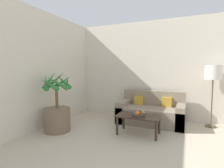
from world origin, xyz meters
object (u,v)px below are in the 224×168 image
floor_lamp (213,75)px  orange_fruit (138,113)px  apple_red (139,112)px  sofa_loveseat (151,112)px  apple_green (143,112)px  fruit_bowl (139,115)px  coffee_table (138,118)px  potted_palm (57,112)px

floor_lamp → orange_fruit: floor_lamp is taller
apple_red → orange_fruit: orange_fruit is taller
sofa_loveseat → apple_red: 0.96m
apple_red → apple_green: 0.09m
floor_lamp → apple_red: (-1.44, -1.18, -0.75)m
floor_lamp → orange_fruit: 2.07m
floor_lamp → fruit_bowl: 2.04m
apple_green → sofa_loveseat: bearing=90.9°
apple_red → coffee_table: bearing=118.6°
sofa_loveseat → apple_red: sofa_loveseat is taller
sofa_loveseat → floor_lamp: size_ratio=1.11×
orange_fruit → fruit_bowl: bearing=90.0°
apple_green → floor_lamp: bearing=40.8°
apple_red → fruit_bowl: bearing=-108.3°
coffee_table → apple_red: 0.15m
fruit_bowl → apple_red: bearing=71.7°
potted_palm → fruit_bowl: potted_palm is taller
sofa_loveseat → apple_green: size_ratio=23.02×
fruit_bowl → orange_fruit: 0.11m
coffee_table → apple_green: bearing=-11.3°
coffee_table → apple_red: bearing=-61.4°
coffee_table → apple_green: size_ratio=12.69×
fruit_bowl → orange_fruit: (-0.00, -0.09, 0.06)m
floor_lamp → apple_green: floor_lamp is taller
apple_red → apple_green: bearing=9.5°
sofa_loveseat → fruit_bowl: (-0.07, -0.94, 0.16)m
fruit_bowl → orange_fruit: bearing=-90.0°
floor_lamp → fruit_bowl: floor_lamp is taller
potted_palm → apple_red: bearing=16.1°
coffee_table → orange_fruit: size_ratio=11.39×
coffee_table → apple_red: (0.02, -0.03, 0.14)m
coffee_table → orange_fruit: orange_fruit is taller
potted_palm → apple_red: (1.71, 0.49, 0.06)m
coffee_table → apple_green: (0.10, -0.02, 0.14)m
orange_fruit → apple_green: bearing=52.4°
fruit_bowl → floor_lamp: bearing=39.6°
sofa_loveseat → coffee_table: sofa_loveseat is taller
coffee_table → floor_lamp: bearing=38.2°
apple_red → orange_fruit: (-0.00, -0.10, 0.00)m
fruit_bowl → apple_red: size_ratio=3.76×
apple_green → orange_fruit: 0.14m
potted_palm → apple_red: size_ratio=18.24×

